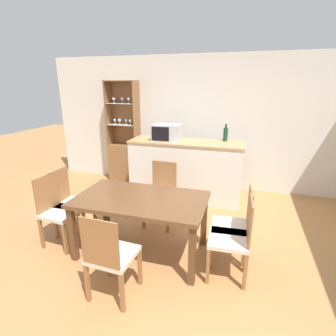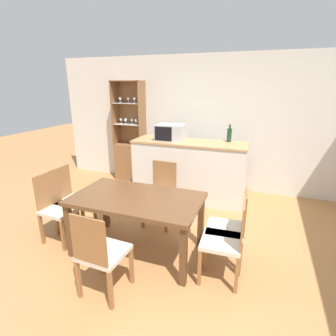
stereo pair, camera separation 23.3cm
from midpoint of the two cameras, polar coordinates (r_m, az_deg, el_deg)
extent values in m
plane|color=#B27A47|center=(3.28, -0.29, -19.94)|extent=(18.00, 18.00, 0.00)
cube|color=silver|center=(5.22, 8.21, 9.54)|extent=(6.80, 0.06, 2.55)
cube|color=silver|center=(4.75, 2.49, -0.58)|extent=(1.97, 0.61, 1.03)
cube|color=tan|center=(4.61, 2.58, 5.66)|extent=(2.00, 0.64, 0.03)
cube|color=brown|center=(5.77, -10.45, 1.21)|extent=(0.64, 0.34, 0.78)
cube|color=brown|center=(5.71, -10.31, 11.71)|extent=(0.64, 0.02, 1.30)
cube|color=brown|center=(5.72, -13.87, 11.49)|extent=(0.02, 0.34, 1.30)
cube|color=brown|center=(5.43, -8.08, 11.52)|extent=(0.02, 0.34, 1.30)
cube|color=brown|center=(5.54, -11.46, 18.11)|extent=(0.64, 0.34, 0.02)
cube|color=white|center=(5.59, -10.92, 9.28)|extent=(0.59, 0.29, 0.01)
cube|color=white|center=(5.55, -11.18, 13.65)|extent=(0.59, 0.29, 0.01)
cylinder|color=white|center=(5.67, -12.64, 9.37)|extent=(0.04, 0.04, 0.01)
cylinder|color=white|center=(5.67, -12.67, 9.67)|extent=(0.01, 0.01, 0.06)
sphere|color=white|center=(5.66, -12.70, 10.19)|extent=(0.06, 0.06, 0.06)
cylinder|color=white|center=(5.60, -12.87, 13.66)|extent=(0.04, 0.04, 0.01)
cylinder|color=white|center=(5.60, -12.89, 13.97)|extent=(0.01, 0.01, 0.06)
sphere|color=white|center=(5.60, -12.93, 14.50)|extent=(0.06, 0.06, 0.06)
cylinder|color=white|center=(5.59, -11.66, 9.31)|extent=(0.04, 0.04, 0.01)
cylinder|color=white|center=(5.59, -11.68, 9.62)|extent=(0.01, 0.01, 0.06)
sphere|color=white|center=(5.58, -11.72, 10.14)|extent=(0.06, 0.06, 0.06)
cylinder|color=white|center=(5.56, -11.12, 13.75)|extent=(0.04, 0.04, 0.01)
cylinder|color=white|center=(5.56, -11.14, 14.06)|extent=(0.01, 0.01, 0.06)
sphere|color=white|center=(5.56, -11.17, 14.59)|extent=(0.06, 0.06, 0.06)
cylinder|color=white|center=(5.58, -10.27, 9.38)|extent=(0.04, 0.04, 0.01)
cylinder|color=white|center=(5.58, -10.29, 9.69)|extent=(0.01, 0.01, 0.06)
sphere|color=white|center=(5.57, -10.32, 10.21)|extent=(0.06, 0.06, 0.06)
cylinder|color=white|center=(5.45, -9.77, 13.74)|extent=(0.04, 0.04, 0.01)
cylinder|color=white|center=(5.44, -9.79, 14.06)|extent=(0.01, 0.01, 0.06)
sphere|color=white|center=(5.44, -9.81, 14.60)|extent=(0.06, 0.06, 0.06)
cylinder|color=white|center=(5.48, -9.36, 9.27)|extent=(0.04, 0.04, 0.01)
cylinder|color=white|center=(5.47, -9.38, 9.59)|extent=(0.01, 0.01, 0.06)
sphere|color=white|center=(5.47, -9.40, 10.12)|extent=(0.06, 0.06, 0.06)
cube|color=brown|center=(3.14, -8.10, -6.86)|extent=(1.53, 0.88, 0.05)
cube|color=brown|center=(3.37, -21.93, -13.26)|extent=(0.07, 0.07, 0.68)
cube|color=brown|center=(2.81, 2.78, -18.60)|extent=(0.07, 0.07, 0.68)
cube|color=brown|center=(3.91, -15.08, -8.09)|extent=(0.07, 0.07, 0.68)
cube|color=brown|center=(3.44, 5.90, -11.29)|extent=(0.07, 0.07, 0.68)
cube|color=beige|center=(3.87, -21.40, -7.40)|extent=(0.42, 0.42, 0.05)
cube|color=#936038|center=(3.89, -24.14, -3.57)|extent=(0.02, 0.38, 0.46)
cube|color=#936038|center=(4.00, -17.28, -9.79)|extent=(0.04, 0.04, 0.42)
cube|color=#936038|center=(3.74, -20.38, -12.19)|extent=(0.04, 0.04, 0.42)
cube|color=#936038|center=(4.20, -21.59, -8.89)|extent=(0.04, 0.04, 0.42)
cube|color=#936038|center=(3.95, -24.83, -11.06)|extent=(0.04, 0.04, 0.42)
cube|color=beige|center=(3.85, -3.51, -6.24)|extent=(0.43, 0.43, 0.05)
cube|color=#936038|center=(3.93, -2.51, -1.78)|extent=(0.38, 0.03, 0.46)
cube|color=#936038|center=(3.74, -1.84, -10.96)|extent=(0.04, 0.04, 0.42)
cube|color=#936038|center=(3.87, -7.08, -10.04)|extent=(0.04, 0.04, 0.42)
cube|color=#936038|center=(4.05, 0.01, -8.58)|extent=(0.04, 0.04, 0.42)
cube|color=#936038|center=(4.17, -4.87, -7.82)|extent=(0.04, 0.04, 0.42)
cube|color=beige|center=(2.73, -14.36, -17.89)|extent=(0.43, 0.43, 0.05)
cube|color=#936038|center=(2.46, -17.42, -15.44)|extent=(0.38, 0.04, 0.46)
cube|color=#936038|center=(3.07, -15.07, -18.72)|extent=(0.04, 0.04, 0.42)
cube|color=#936038|center=(2.91, -8.59, -20.61)|extent=(0.04, 0.04, 0.42)
cube|color=#936038|center=(2.85, -19.57, -22.57)|extent=(0.04, 0.04, 0.42)
cube|color=#936038|center=(2.67, -12.69, -25.06)|extent=(0.04, 0.04, 0.42)
cube|color=beige|center=(3.69, -23.90, -8.99)|extent=(0.44, 0.44, 0.05)
cube|color=#936038|center=(3.72, -26.55, -4.85)|extent=(0.05, 0.38, 0.46)
cube|color=#936038|center=(3.79, -19.43, -11.63)|extent=(0.04, 0.04, 0.42)
cube|color=#936038|center=(3.56, -23.34, -14.13)|extent=(0.04, 0.04, 0.42)
cube|color=#936038|center=(4.02, -23.55, -10.36)|extent=(0.04, 0.04, 0.42)
cube|color=#936038|center=(3.81, -27.47, -12.57)|extent=(0.04, 0.04, 0.42)
cube|color=beige|center=(3.14, 11.24, -12.51)|extent=(0.44, 0.44, 0.05)
cube|color=#936038|center=(3.03, 15.28, -8.60)|extent=(0.05, 0.38, 0.46)
cube|color=#936038|center=(3.11, 7.29, -17.66)|extent=(0.04, 0.04, 0.42)
cube|color=#936038|center=(3.42, 7.89, -14.10)|extent=(0.04, 0.04, 0.42)
cube|color=#936038|center=(3.11, 14.46, -18.11)|extent=(0.04, 0.04, 0.42)
cube|color=#936038|center=(3.42, 14.29, -14.51)|extent=(0.04, 0.04, 0.42)
cube|color=beige|center=(2.91, 10.69, -15.07)|extent=(0.43, 0.43, 0.05)
cube|color=#936038|center=(2.79, 15.09, -10.99)|extent=(0.04, 0.38, 0.46)
cube|color=#936038|center=(2.91, 6.28, -20.54)|extent=(0.04, 0.04, 0.42)
cube|color=#936038|center=(3.20, 7.20, -16.49)|extent=(0.04, 0.04, 0.42)
cube|color=#936038|center=(2.90, 14.09, -21.17)|extent=(0.04, 0.04, 0.42)
cube|color=#936038|center=(3.20, 14.12, -17.03)|extent=(0.04, 0.04, 0.42)
cube|color=#B7BABF|center=(4.67, -1.63, 7.77)|extent=(0.49, 0.37, 0.28)
cube|color=black|center=(4.52, -3.20, 7.41)|extent=(0.31, 0.01, 0.24)
cylinder|color=#193D23|center=(4.68, 11.02, 7.17)|extent=(0.08, 0.08, 0.23)
cylinder|color=#193D23|center=(4.66, 11.13, 8.97)|extent=(0.03, 0.03, 0.07)
camera|label=1|loc=(0.12, -91.73, -0.55)|focal=28.00mm
camera|label=2|loc=(0.12, 88.27, 0.55)|focal=28.00mm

